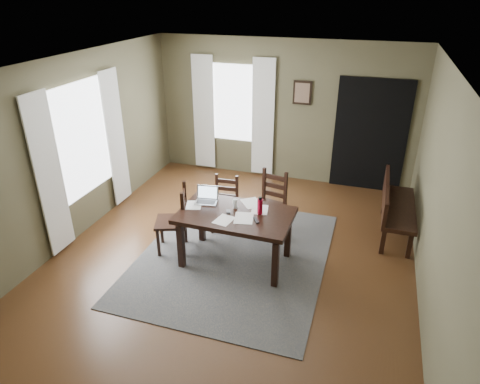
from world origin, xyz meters
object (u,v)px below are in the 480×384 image
(dining_table, at_px, (235,219))
(bench, at_px, (394,204))
(chair_back_right, at_px, (270,204))
(water_bottle, at_px, (260,206))
(chair_end, at_px, (175,220))
(laptop, at_px, (207,198))
(chair_back_left, at_px, (225,204))

(dining_table, xyz_separation_m, bench, (2.08, 1.49, -0.18))
(chair_back_right, height_order, water_bottle, water_bottle)
(chair_end, relative_size, water_bottle, 4.05)
(chair_back_right, relative_size, water_bottle, 3.95)
(bench, bearing_deg, chair_back_right, 106.04)
(chair_end, distance_m, chair_back_right, 1.51)
(dining_table, bearing_deg, laptop, 157.20)
(chair_end, height_order, bench, chair_end)
(chair_back_left, xyz_separation_m, chair_back_right, (0.69, 0.15, 0.05))
(chair_end, distance_m, laptop, 0.58)
(chair_end, bearing_deg, laptop, 94.37)
(laptop, bearing_deg, bench, 17.72)
(bench, relative_size, laptop, 4.41)
(chair_back_left, relative_size, laptop, 2.57)
(dining_table, distance_m, bench, 2.57)
(dining_table, distance_m, chair_back_right, 1.02)
(chair_end, bearing_deg, chair_back_left, 128.70)
(water_bottle, bearing_deg, bench, 38.61)
(bench, relative_size, water_bottle, 6.03)
(dining_table, relative_size, chair_back_right, 1.57)
(chair_end, xyz_separation_m, laptop, (0.43, 0.19, 0.34))
(dining_table, relative_size, chair_back_left, 1.77)
(bench, xyz_separation_m, water_bottle, (-1.76, -1.41, 0.39))
(chair_back_left, distance_m, chair_back_right, 0.71)
(dining_table, distance_m, chair_back_left, 0.96)
(chair_end, bearing_deg, bench, 96.31)
(water_bottle, bearing_deg, chair_end, -177.22)
(chair_back_right, bearing_deg, dining_table, -92.77)
(dining_table, xyz_separation_m, chair_back_left, (-0.45, 0.82, -0.25))
(chair_back_right, xyz_separation_m, bench, (1.83, 0.53, 0.02))
(chair_end, relative_size, chair_back_right, 1.03)
(laptop, relative_size, water_bottle, 1.37)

